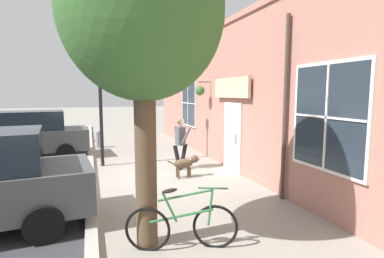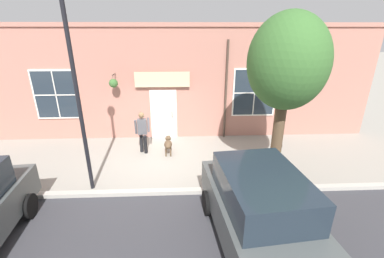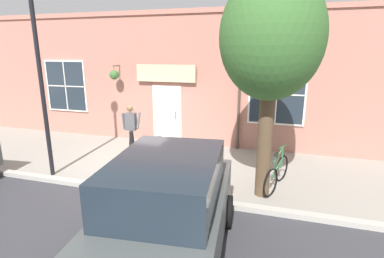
% 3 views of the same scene
% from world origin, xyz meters
% --- Properties ---
extents(ground_plane, '(90.00, 90.00, 0.00)m').
position_xyz_m(ground_plane, '(0.00, 0.00, 0.00)').
color(ground_plane, gray).
extents(storefront_facade, '(0.95, 18.00, 4.68)m').
position_xyz_m(storefront_facade, '(-2.34, -0.00, 2.34)').
color(storefront_facade, '#B27566').
rests_on(storefront_facade, ground_plane).
extents(pedestrian_walking, '(0.56, 0.55, 1.62)m').
position_xyz_m(pedestrian_walking, '(-0.71, -0.55, 0.96)').
color(pedestrian_walking, black).
rests_on(pedestrian_walking, ground_plane).
extents(dog_on_leash, '(0.97, 0.31, 0.64)m').
position_xyz_m(dog_on_leash, '(-0.58, 0.39, 0.41)').
color(dog_on_leash, brown).
rests_on(dog_on_leash, ground_plane).
extents(street_tree_by_curb, '(2.42, 2.18, 4.93)m').
position_xyz_m(street_tree_by_curb, '(1.12, 3.79, 3.49)').
color(street_tree_by_curb, brown).
rests_on(street_tree_by_curb, ground_plane).
extents(leaning_bicycle, '(1.67, 0.57, 1.00)m').
position_xyz_m(leaning_bicycle, '(0.68, 4.15, 0.38)').
color(leaning_bicycle, black).
rests_on(leaning_bicycle, ground_plane).
extents(parked_car_nearest_curb, '(4.46, 2.26, 1.75)m').
position_xyz_m(parked_car_nearest_curb, '(4.17, -3.69, 0.88)').
color(parked_car_nearest_curb, '#474C4C').
rests_on(parked_car_nearest_curb, ground_plane).
extents(street_lamp, '(0.32, 0.32, 5.43)m').
position_xyz_m(street_lamp, '(1.61, -1.78, 3.49)').
color(street_lamp, black).
rests_on(street_lamp, ground_plane).
extents(fire_hydrant, '(0.34, 0.20, 0.77)m').
position_xyz_m(fire_hydrant, '(1.65, -5.29, 0.40)').
color(fire_hydrant, '#99999E').
rests_on(fire_hydrant, ground_plane).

